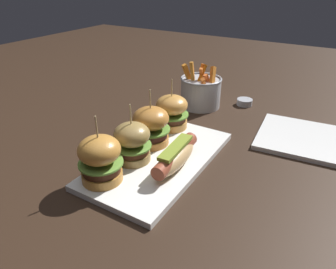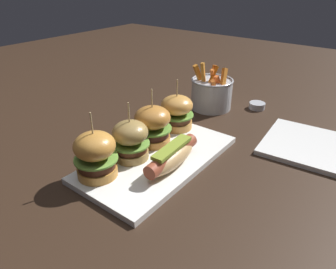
{
  "view_description": "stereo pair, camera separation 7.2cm",
  "coord_description": "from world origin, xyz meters",
  "px_view_note": "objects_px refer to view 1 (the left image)",
  "views": [
    {
      "loc": [
        -0.51,
        -0.33,
        0.39
      ],
      "look_at": [
        0.04,
        0.0,
        0.05
      ],
      "focal_mm": 32.94,
      "sensor_mm": 36.0,
      "label": 1
    },
    {
      "loc": [
        -0.47,
        -0.39,
        0.39
      ],
      "look_at": [
        0.04,
        0.0,
        0.05
      ],
      "focal_mm": 32.94,
      "sensor_mm": 36.0,
      "label": 2
    }
  ],
  "objects_px": {
    "slider_far_right": "(172,111)",
    "side_plate": "(301,138)",
    "platter_main": "(160,159)",
    "fries_bucket": "(201,91)",
    "sauce_ramekin": "(245,102)",
    "slider_far_left": "(100,159)",
    "slider_center_right": "(151,125)",
    "hot_dog": "(176,156)",
    "slider_center_left": "(132,142)"
  },
  "relations": [
    {
      "from": "hot_dog",
      "to": "slider_center_right",
      "type": "bearing_deg",
      "value": 61.1
    },
    {
      "from": "platter_main",
      "to": "sauce_ramekin",
      "type": "distance_m",
      "value": 0.44
    },
    {
      "from": "slider_center_left",
      "to": "side_plate",
      "type": "distance_m",
      "value": 0.45
    },
    {
      "from": "slider_far_right",
      "to": "fries_bucket",
      "type": "height_order",
      "value": "slider_far_right"
    },
    {
      "from": "slider_center_left",
      "to": "slider_far_left",
      "type": "bearing_deg",
      "value": 174.72
    },
    {
      "from": "slider_far_left",
      "to": "slider_far_right",
      "type": "xyz_separation_m",
      "value": [
        0.28,
        0.0,
        -0.0
      ]
    },
    {
      "from": "platter_main",
      "to": "sauce_ramekin",
      "type": "height_order",
      "value": "sauce_ramekin"
    },
    {
      "from": "fries_bucket",
      "to": "slider_center_left",
      "type": "bearing_deg",
      "value": -176.93
    },
    {
      "from": "platter_main",
      "to": "fries_bucket",
      "type": "distance_m",
      "value": 0.36
    },
    {
      "from": "platter_main",
      "to": "slider_far_right",
      "type": "relative_size",
      "value": 2.81
    },
    {
      "from": "fries_bucket",
      "to": "sauce_ramekin",
      "type": "bearing_deg",
      "value": -55.77
    },
    {
      "from": "slider_far_right",
      "to": "sauce_ramekin",
      "type": "bearing_deg",
      "value": -21.0
    },
    {
      "from": "slider_far_right",
      "to": "hot_dog",
      "type": "bearing_deg",
      "value": -146.96
    },
    {
      "from": "platter_main",
      "to": "slider_center_left",
      "type": "bearing_deg",
      "value": 133.22
    },
    {
      "from": "slider_center_right",
      "to": "fries_bucket",
      "type": "distance_m",
      "value": 0.31
    },
    {
      "from": "hot_dog",
      "to": "slider_center_left",
      "type": "distance_m",
      "value": 0.1
    },
    {
      "from": "slider_far_left",
      "to": "slider_far_right",
      "type": "distance_m",
      "value": 0.28
    },
    {
      "from": "fries_bucket",
      "to": "slider_center_right",
      "type": "bearing_deg",
      "value": -177.4
    },
    {
      "from": "slider_far_left",
      "to": "slider_center_left",
      "type": "bearing_deg",
      "value": -5.28
    },
    {
      "from": "slider_far_left",
      "to": "fries_bucket",
      "type": "height_order",
      "value": "slider_far_left"
    },
    {
      "from": "slider_far_left",
      "to": "fries_bucket",
      "type": "distance_m",
      "value": 0.48
    },
    {
      "from": "slider_far_left",
      "to": "side_plate",
      "type": "xyz_separation_m",
      "value": [
        0.41,
        -0.32,
        -0.06
      ]
    },
    {
      "from": "hot_dog",
      "to": "slider_center_right",
      "type": "relative_size",
      "value": 1.2
    },
    {
      "from": "platter_main",
      "to": "slider_far_left",
      "type": "height_order",
      "value": "slider_far_left"
    },
    {
      "from": "sauce_ramekin",
      "to": "hot_dog",
      "type": "bearing_deg",
      "value": 179.06
    },
    {
      "from": "slider_center_left",
      "to": "slider_far_right",
      "type": "height_order",
      "value": "same"
    },
    {
      "from": "slider_center_right",
      "to": "fries_bucket",
      "type": "height_order",
      "value": "slider_center_right"
    },
    {
      "from": "platter_main",
      "to": "side_plate",
      "type": "distance_m",
      "value": 0.38
    },
    {
      "from": "platter_main",
      "to": "fries_bucket",
      "type": "relative_size",
      "value": 2.58
    },
    {
      "from": "slider_center_left",
      "to": "fries_bucket",
      "type": "distance_m",
      "value": 0.39
    },
    {
      "from": "sauce_ramekin",
      "to": "platter_main",
      "type": "bearing_deg",
      "value": 172.47
    },
    {
      "from": "slider_center_left",
      "to": "fries_bucket",
      "type": "xyz_separation_m",
      "value": [
        0.39,
        0.02,
        -0.01
      ]
    },
    {
      "from": "platter_main",
      "to": "slider_center_right",
      "type": "height_order",
      "value": "slider_center_right"
    },
    {
      "from": "platter_main",
      "to": "slider_center_right",
      "type": "distance_m",
      "value": 0.09
    },
    {
      "from": "hot_dog",
      "to": "fries_bucket",
      "type": "relative_size",
      "value": 1.13
    },
    {
      "from": "slider_center_left",
      "to": "sauce_ramekin",
      "type": "relative_size",
      "value": 2.71
    },
    {
      "from": "platter_main",
      "to": "sauce_ramekin",
      "type": "bearing_deg",
      "value": -7.53
    },
    {
      "from": "slider_center_left",
      "to": "fries_bucket",
      "type": "bearing_deg",
      "value": 3.07
    },
    {
      "from": "slider_center_right",
      "to": "side_plate",
      "type": "relative_size",
      "value": 0.65
    },
    {
      "from": "slider_far_right",
      "to": "sauce_ramekin",
      "type": "xyz_separation_m",
      "value": [
        0.29,
        -0.11,
        -0.05
      ]
    },
    {
      "from": "hot_dog",
      "to": "slider_far_left",
      "type": "height_order",
      "value": "slider_far_left"
    },
    {
      "from": "hot_dog",
      "to": "side_plate",
      "type": "relative_size",
      "value": 0.78
    },
    {
      "from": "platter_main",
      "to": "sauce_ramekin",
      "type": "xyz_separation_m",
      "value": [
        0.43,
        -0.06,
        0.0
      ]
    },
    {
      "from": "slider_far_left",
      "to": "fries_bucket",
      "type": "relative_size",
      "value": 0.97
    },
    {
      "from": "hot_dog",
      "to": "side_plate",
      "type": "height_order",
      "value": "hot_dog"
    },
    {
      "from": "slider_center_left",
      "to": "slider_far_right",
      "type": "distance_m",
      "value": 0.19
    },
    {
      "from": "side_plate",
      "to": "slider_far_right",
      "type": "bearing_deg",
      "value": 112.83
    },
    {
      "from": "slider_far_right",
      "to": "side_plate",
      "type": "relative_size",
      "value": 0.64
    },
    {
      "from": "platter_main",
      "to": "slider_far_left",
      "type": "bearing_deg",
      "value": 158.58
    },
    {
      "from": "platter_main",
      "to": "slider_far_right",
      "type": "distance_m",
      "value": 0.16
    }
  ]
}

